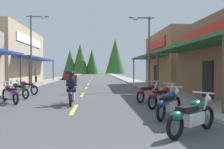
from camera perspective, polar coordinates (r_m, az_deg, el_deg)
name	(u,v)px	position (r m, az deg, el deg)	size (l,w,h in m)	color
ground	(91,80)	(36.19, -5.28, -1.43)	(9.40, 99.23, 0.10)	#4C4C4F
sidewalk_left	(54,80)	(36.80, -14.35, -1.24)	(2.21, 99.23, 0.12)	#9E9991
sidewalk_right	(127,79)	(36.50, 3.87, -1.23)	(2.21, 99.23, 0.12)	#9E9991
centerline_dashes	(91,79)	(39.20, -5.16, -1.14)	(0.16, 73.89, 0.01)	#E0C64C
storefront_right_far	(193,59)	(24.91, 19.58, 3.54)	(9.68, 9.45, 5.33)	olive
streetlamp_left	(34,41)	(22.45, -18.80, 7.87)	(2.02, 0.30, 6.61)	#474C51
streetlamp_right	(145,42)	(18.61, 8.26, 8.00)	(2.02, 0.30, 5.85)	#474C51
motorcycle_parked_right_0	(192,115)	(6.23, 19.29, -9.49)	(1.78, 1.35, 1.04)	black
motorcycle_parked_right_1	(169,103)	(8.11, 14.05, -6.96)	(1.40, 1.74, 1.04)	black
motorcycle_parked_right_2	(162,96)	(10.14, 12.45, -5.31)	(1.69, 1.47, 1.04)	black
motorcycle_parked_right_3	(148,92)	(11.91, 9.06, -4.32)	(1.58, 1.59, 1.04)	black
motorcycle_parked_left_2	(10,93)	(12.31, -24.02, -4.23)	(1.43, 1.72, 1.04)	black
motorcycle_parked_left_3	(18,90)	(14.20, -22.27, -3.50)	(1.67, 1.49, 1.04)	black
motorcycle_parked_left_4	(26,87)	(16.16, -20.59, -2.92)	(1.89, 1.18, 1.04)	black
rider_cruising_lead	(71,91)	(10.93, -10.07, -3.94)	(0.60, 2.14, 1.57)	black
pedestrian_browsing	(36,75)	(28.68, -18.40, -0.08)	(0.45, 0.43, 1.73)	black
parked_car_curbside	(70,75)	(38.37, -10.43, -0.19)	(2.12, 4.33, 1.40)	#B21919
treeline_backdrop	(98,58)	(86.86, -3.45, 4.08)	(23.25, 13.02, 13.79)	#325823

